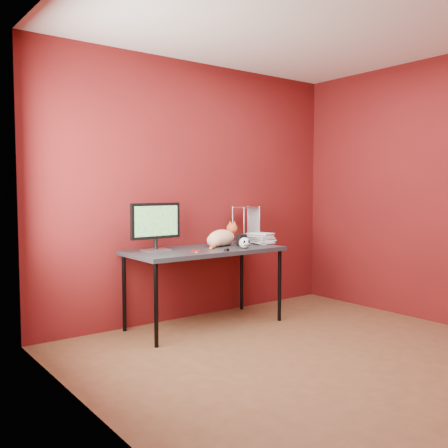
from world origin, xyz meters
TOP-DOWN VIEW (x-y plane):
  - room at (0.00, 0.00)m, footprint 3.52×3.52m
  - desk at (-0.15, 1.37)m, footprint 1.50×0.70m
  - monitor at (-0.62, 1.48)m, footprint 0.51×0.18m
  - cat at (0.10, 1.44)m, footprint 0.48×0.31m
  - skull_mug at (0.16, 1.14)m, footprint 0.11×0.11m
  - speaker at (0.26, 1.31)m, footprint 0.10×0.10m
  - book_stack at (0.48, 1.39)m, footprint 0.24×0.29m
  - wire_rack at (0.52, 1.56)m, footprint 0.23×0.19m
  - pocket_knife at (-0.36, 1.21)m, footprint 0.08×0.04m
  - black_gadget at (-0.11, 1.08)m, footprint 0.06×0.05m
  - washer at (-0.37, 1.18)m, footprint 0.04×0.04m

SIDE VIEW (x-z plane):
  - desk at x=-0.15m, z-range 0.32..1.07m
  - washer at x=-0.37m, z-range 0.75..0.75m
  - pocket_knife at x=-0.36m, z-range 0.75..0.77m
  - black_gadget at x=-0.11m, z-range 0.75..0.77m
  - skull_mug at x=0.16m, z-range 0.75..0.86m
  - speaker at x=0.26m, z-range 0.75..0.86m
  - cat at x=0.10m, z-range 0.71..0.96m
  - wire_rack at x=0.52m, z-range 0.75..1.13m
  - monitor at x=-0.62m, z-range 0.78..1.22m
  - book_stack at x=0.48m, z-range 0.75..2.00m
  - room at x=0.00m, z-range 0.14..2.75m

